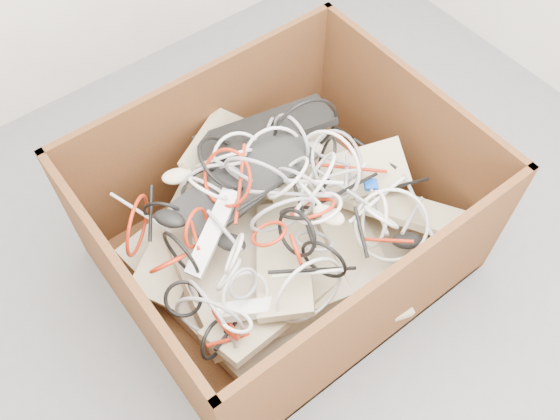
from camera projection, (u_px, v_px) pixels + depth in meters
ground at (328, 297)px, 2.18m from camera, size 3.00×3.00×0.00m
room_shell at (372, 7)px, 1.14m from camera, size 3.04×3.04×2.50m
cardboard_box at (280, 239)px, 2.13m from camera, size 1.15×0.95×0.60m
keyboard_pile at (290, 208)px, 2.06m from camera, size 1.08×1.07×0.36m
mice_scatter at (266, 219)px, 1.93m from camera, size 0.71×0.72×0.20m
power_strip_left at (213, 233)px, 1.88m from camera, size 0.28×0.20×0.12m
power_strip_right at (259, 308)px, 1.80m from camera, size 0.25×0.15×0.08m
vga_plug at (371, 185)px, 2.01m from camera, size 0.06×0.06×0.03m
cable_tangle at (272, 208)px, 1.91m from camera, size 1.00×0.83×0.48m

